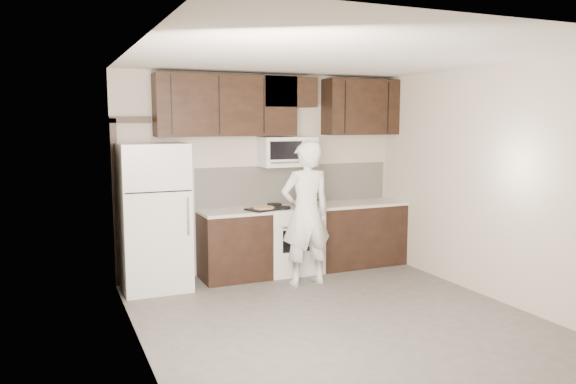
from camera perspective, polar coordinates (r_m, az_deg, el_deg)
floor at (r=6.03m, az=5.21°, el=-12.84°), size 4.50×4.50×0.00m
back_wall at (r=7.75m, az=-2.65°, el=1.92°), size 4.00×0.00×4.00m
ceiling at (r=5.70m, az=5.53°, el=13.59°), size 4.50×4.50×0.00m
counter_run at (r=7.83m, az=2.33°, el=-4.64°), size 2.95×0.64×0.91m
stove at (r=7.71m, az=0.30°, el=-4.79°), size 0.76×0.66×0.94m
backsplash at (r=7.94m, az=0.76°, el=0.83°), size 2.90×0.02×0.54m
upper_cabinets at (r=7.63m, az=-0.75°, el=8.86°), size 3.48×0.35×0.78m
microwave at (r=7.66m, az=-0.05°, el=4.12°), size 0.76×0.42×0.40m
refrigerator at (r=7.05m, az=-13.45°, el=-2.48°), size 0.80×0.76×1.80m
door_trim at (r=7.27m, az=-16.84°, el=0.46°), size 0.50×0.08×2.12m
saucepan at (r=7.55m, az=2.02°, el=-1.00°), size 0.33×0.19×0.18m
baking_tray at (r=7.34m, az=-2.49°, el=-1.74°), size 0.49×0.43×0.02m
pizza at (r=7.34m, az=-2.50°, el=-1.58°), size 0.35×0.35×0.02m
person at (r=7.05m, az=1.84°, el=-2.20°), size 0.67×0.44×1.82m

